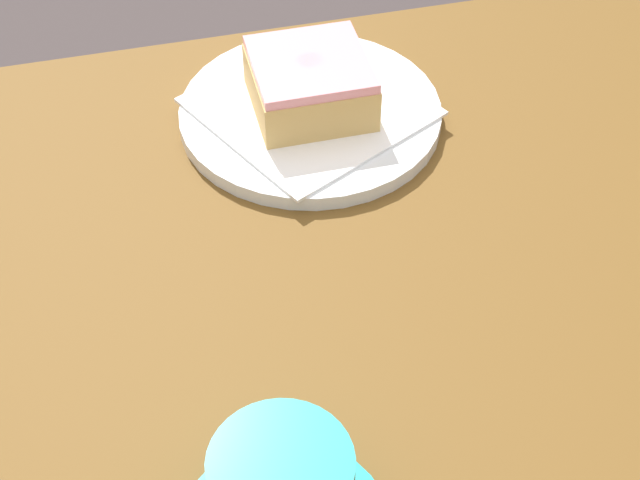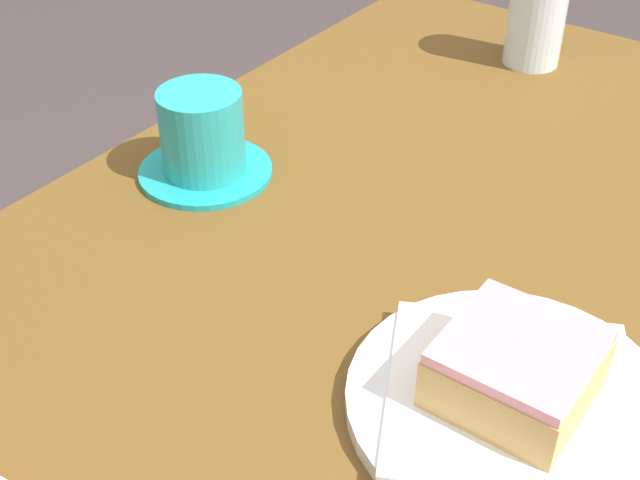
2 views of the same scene
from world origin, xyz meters
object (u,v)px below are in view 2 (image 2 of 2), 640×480
Objects in this scene: water_glass at (538,9)px; coffee_cup at (203,137)px; donut_glazed_square at (516,369)px; plate_glazed_square at (510,403)px.

water_glass is 0.45m from coffee_cup.
coffee_cup is at bearing -105.82° from donut_glazed_square.
plate_glazed_square is at bearing 23.30° from water_glass.
water_glass is at bearing -156.70° from donut_glazed_square.
donut_glazed_square is 0.72× the size of water_glass.
plate_glazed_square is 1.68× the size of water_glass.
donut_glazed_square reaches higher than plate_glazed_square.
water_glass is at bearing 160.64° from coffee_cup.
plate_glazed_square is 1.74× the size of coffee_cup.
coffee_cup reaches higher than plate_glazed_square.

